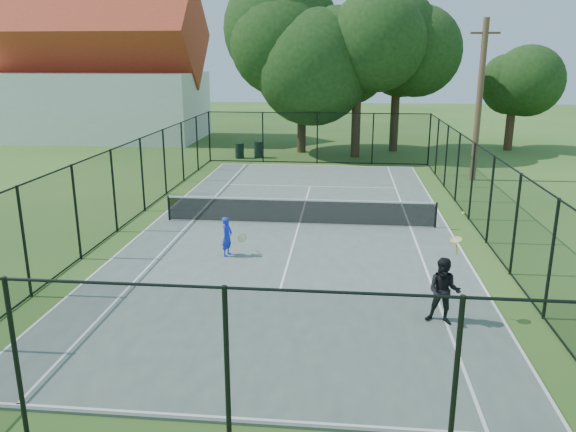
# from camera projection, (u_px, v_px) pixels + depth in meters

# --- Properties ---
(ground) EXTENTS (120.00, 120.00, 0.00)m
(ground) POSITION_uv_depth(u_px,v_px,m) (299.00, 225.00, 21.07)
(ground) COLOR #2E571E
(tennis_court) EXTENTS (11.00, 24.00, 0.06)m
(tennis_court) POSITION_uv_depth(u_px,v_px,m) (299.00, 224.00, 21.06)
(tennis_court) COLOR #53625A
(tennis_court) RESTS_ON ground
(tennis_net) EXTENTS (10.08, 0.08, 0.95)m
(tennis_net) POSITION_uv_depth(u_px,v_px,m) (299.00, 210.00, 20.92)
(tennis_net) COLOR black
(tennis_net) RESTS_ON tennis_court
(fence) EXTENTS (13.10, 26.10, 3.00)m
(fence) POSITION_uv_depth(u_px,v_px,m) (299.00, 186.00, 20.67)
(fence) COLOR black
(fence) RESTS_ON ground
(tree_near_left) EXTENTS (8.00, 8.00, 10.44)m
(tree_near_left) POSITION_uv_depth(u_px,v_px,m) (302.00, 52.00, 35.70)
(tree_near_left) COLOR #332114
(tree_near_left) RESTS_ON ground
(tree_near_mid) EXTENTS (6.53, 6.53, 8.54)m
(tree_near_mid) POSITION_uv_depth(u_px,v_px,m) (358.00, 72.00, 34.25)
(tree_near_mid) COLOR #332114
(tree_near_mid) RESTS_ON ground
(tree_near_right) EXTENTS (6.82, 6.82, 9.41)m
(tree_near_right) POSITION_uv_depth(u_px,v_px,m) (398.00, 59.00, 36.31)
(tree_near_right) COLOR #332114
(tree_near_right) RESTS_ON ground
(tree_far_right) EXTENTS (4.68, 4.68, 6.19)m
(tree_far_right) POSITION_uv_depth(u_px,v_px,m) (513.00, 93.00, 37.20)
(tree_far_right) COLOR #332114
(tree_far_right) RESTS_ON ground
(building) EXTENTS (15.30, 8.15, 11.87)m
(building) POSITION_uv_depth(u_px,v_px,m) (100.00, 73.00, 42.45)
(building) COLOR silver
(building) RESTS_ON ground
(trash_bin_left) EXTENTS (0.58, 0.58, 0.94)m
(trash_bin_left) POSITION_uv_depth(u_px,v_px,m) (240.00, 151.00, 35.03)
(trash_bin_left) COLOR black
(trash_bin_left) RESTS_ON ground
(trash_bin_right) EXTENTS (0.58, 0.58, 1.02)m
(trash_bin_right) POSITION_uv_depth(u_px,v_px,m) (259.00, 150.00, 35.18)
(trash_bin_right) COLOR black
(trash_bin_right) RESTS_ON ground
(utility_pole) EXTENTS (1.40, 0.30, 7.93)m
(utility_pole) POSITION_uv_depth(u_px,v_px,m) (479.00, 100.00, 27.80)
(utility_pole) COLOR #4C3823
(utility_pole) RESTS_ON ground
(player_blue) EXTENTS (0.79, 0.52, 1.25)m
(player_blue) POSITION_uv_depth(u_px,v_px,m) (227.00, 236.00, 17.52)
(player_blue) COLOR #182FD0
(player_blue) RESTS_ON tennis_court
(player_black) EXTENTS (0.91, 1.02, 2.56)m
(player_black) POSITION_uv_depth(u_px,v_px,m) (444.00, 291.00, 12.97)
(player_black) COLOR black
(player_black) RESTS_ON tennis_court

